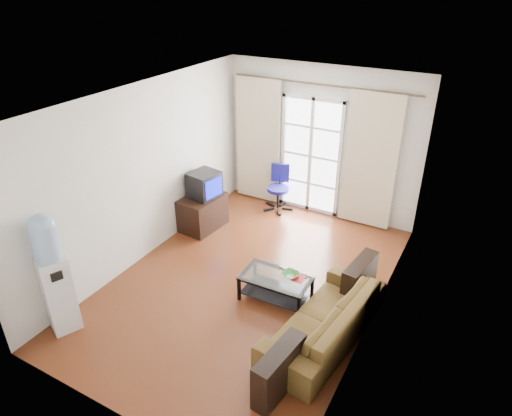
{
  "coord_description": "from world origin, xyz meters",
  "views": [
    {
      "loc": [
        2.71,
        -4.69,
        4.11
      ],
      "look_at": [
        -0.07,
        0.35,
        1.05
      ],
      "focal_mm": 32.0,
      "sensor_mm": 36.0,
      "label": 1
    }
  ],
  "objects_px": {
    "sofa": "(324,319)",
    "crt_tv": "(203,184)",
    "coffee_table": "(276,285)",
    "tv_stand": "(203,212)",
    "task_chair": "(278,196)",
    "water_cooler": "(53,271)"
  },
  "relations": [
    {
      "from": "sofa",
      "to": "crt_tv",
      "type": "xyz_separation_m",
      "value": [
        -2.87,
        1.6,
        0.52
      ]
    },
    {
      "from": "sofa",
      "to": "water_cooler",
      "type": "relative_size",
      "value": 1.26
    },
    {
      "from": "tv_stand",
      "to": "water_cooler",
      "type": "bearing_deg",
      "value": -87.04
    },
    {
      "from": "coffee_table",
      "to": "water_cooler",
      "type": "xyz_separation_m",
      "value": [
        -2.12,
        -1.78,
        0.61
      ]
    },
    {
      "from": "sofa",
      "to": "task_chair",
      "type": "relative_size",
      "value": 2.42
    },
    {
      "from": "tv_stand",
      "to": "crt_tv",
      "type": "height_order",
      "value": "crt_tv"
    },
    {
      "from": "coffee_table",
      "to": "task_chair",
      "type": "distance_m",
      "value": 2.71
    },
    {
      "from": "sofa",
      "to": "tv_stand",
      "type": "distance_m",
      "value": 3.25
    },
    {
      "from": "tv_stand",
      "to": "task_chair",
      "type": "height_order",
      "value": "task_chair"
    },
    {
      "from": "task_chair",
      "to": "water_cooler",
      "type": "relative_size",
      "value": 0.52
    },
    {
      "from": "task_chair",
      "to": "crt_tv",
      "type": "bearing_deg",
      "value": -141.33
    },
    {
      "from": "sofa",
      "to": "crt_tv",
      "type": "bearing_deg",
      "value": -111.94
    },
    {
      "from": "coffee_table",
      "to": "tv_stand",
      "type": "distance_m",
      "value": 2.33
    },
    {
      "from": "sofa",
      "to": "crt_tv",
      "type": "height_order",
      "value": "crt_tv"
    },
    {
      "from": "task_chair",
      "to": "water_cooler",
      "type": "height_order",
      "value": "water_cooler"
    },
    {
      "from": "sofa",
      "to": "crt_tv",
      "type": "relative_size",
      "value": 3.75
    },
    {
      "from": "sofa",
      "to": "water_cooler",
      "type": "xyz_separation_m",
      "value": [
        -2.97,
        -1.42,
        0.57
      ]
    },
    {
      "from": "task_chair",
      "to": "water_cooler",
      "type": "distance_m",
      "value": 4.37
    },
    {
      "from": "coffee_table",
      "to": "crt_tv",
      "type": "bearing_deg",
      "value": 148.57
    },
    {
      "from": "tv_stand",
      "to": "water_cooler",
      "type": "height_order",
      "value": "water_cooler"
    },
    {
      "from": "tv_stand",
      "to": "task_chair",
      "type": "relative_size",
      "value": 0.94
    },
    {
      "from": "sofa",
      "to": "water_cooler",
      "type": "height_order",
      "value": "water_cooler"
    }
  ]
}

